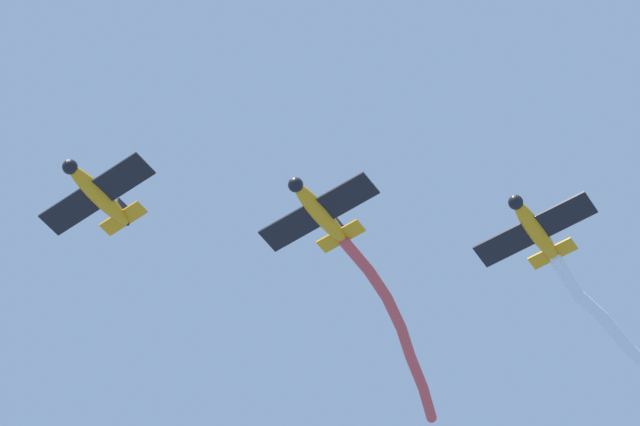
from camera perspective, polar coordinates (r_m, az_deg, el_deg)
airplane_lead at (r=75.77m, az=-8.75°, el=0.76°), size 5.11×6.82×1.70m
airplane_left_wing at (r=75.86m, az=-0.05°, el=0.06°), size 5.14×6.84×1.70m
smoke_trail_left_wing at (r=81.42m, az=3.07°, el=-4.68°), size 14.13×5.58×1.18m
airplane_right_wing at (r=77.69m, az=8.43°, el=-0.62°), size 5.17×6.86×1.70m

